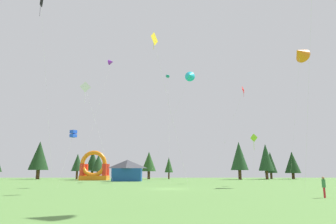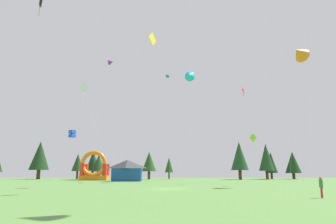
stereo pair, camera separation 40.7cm
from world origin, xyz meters
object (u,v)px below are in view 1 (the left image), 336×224
kite_blue_box (73,134)px  person_far_side (324,185)px  kite_yellow_diamond (153,41)px  kite_purple_delta (111,62)px  festival_tent (127,170)px  kite_black_diamond (40,3)px  kite_lime_diamond (253,139)px  kite_teal_parafoil (168,76)px  kite_orange_delta (300,53)px  kite_white_diamond (86,88)px  inflatable_blue_arch (94,170)px  kite_red_diamond (244,90)px  kite_cyan_delta (190,76)px

kite_blue_box → person_far_side: kite_blue_box is taller
kite_yellow_diamond → kite_blue_box: size_ratio=2.37×
kite_purple_delta → festival_tent: 25.11m
kite_black_diamond → kite_purple_delta: kite_black_diamond is taller
kite_lime_diamond → kite_yellow_diamond: bearing=-141.0°
kite_teal_parafoil → festival_tent: (-8.65, 2.26, -20.29)m
kite_orange_delta → person_far_side: bearing=-112.5°
kite_lime_diamond → kite_teal_parafoil: bearing=126.6°
kite_blue_box → person_far_side: size_ratio=4.48×
kite_white_diamond → kite_blue_box: 6.55m
kite_lime_diamond → kite_black_diamond: bearing=-171.8°
kite_orange_delta → inflatable_blue_arch: 50.42m
kite_orange_delta → kite_black_diamond: 40.80m
kite_black_diamond → festival_tent: kite_black_diamond is taller
person_far_side → festival_tent: festival_tent is taller
kite_red_diamond → kite_purple_delta: size_ratio=0.67×
kite_orange_delta → kite_white_diamond: (-32.50, -4.17, -6.96)m
kite_red_diamond → kite_purple_delta: kite_purple_delta is taller
kite_black_diamond → person_far_side: kite_black_diamond is taller
kite_purple_delta → inflatable_blue_arch: size_ratio=4.02×
kite_white_diamond → kite_purple_delta: size_ratio=0.51×
kite_yellow_diamond → kite_cyan_delta: bearing=76.9°
person_far_side → inflatable_blue_arch: 55.80m
festival_tent → person_far_side: bearing=-62.0°
kite_orange_delta → kite_black_diamond: kite_black_diamond is taller
kite_red_diamond → person_far_side: bearing=-93.9°
kite_orange_delta → festival_tent: (-29.54, 20.92, -18.25)m
inflatable_blue_arch → kite_lime_diamond: bearing=-41.1°
kite_yellow_diamond → kite_purple_delta: 35.91m
kite_orange_delta → inflatable_blue_arch: kite_orange_delta is taller
kite_lime_diamond → kite_red_diamond: (1.94, 11.56, 10.70)m
kite_yellow_diamond → kite_black_diamond: (-17.36, 7.45, 9.31)m
inflatable_blue_arch → kite_black_diamond: bearing=-93.6°
kite_white_diamond → kite_lime_diamond: 26.04m
kite_cyan_delta → kite_purple_delta: kite_purple_delta is taller
kite_black_diamond → person_far_side: (32.09, -15.83, -25.89)m
inflatable_blue_arch → kite_cyan_delta: bearing=-24.5°
kite_orange_delta → kite_red_diamond: 14.18m
kite_yellow_diamond → person_far_side: kite_yellow_diamond is taller
kite_yellow_diamond → kite_purple_delta: (-11.23, 32.81, 9.33)m
kite_white_diamond → kite_red_diamond: bearing=32.2°
kite_teal_parafoil → kite_blue_box: (-13.19, -22.00, -15.30)m
kite_orange_delta → kite_blue_box: (-34.08, -3.34, -13.26)m
kite_red_diamond → kite_white_diamond: bearing=-147.8°
person_far_side → kite_lime_diamond: bearing=-137.3°
kite_black_diamond → kite_red_diamond: (34.25, 16.22, -9.17)m
kite_cyan_delta → kite_purple_delta: (-17.86, 4.28, 4.62)m
kite_cyan_delta → kite_teal_parafoil: 4.90m
kite_white_diamond → kite_black_diamond: (-7.63, 0.56, 13.39)m
kite_yellow_diamond → person_far_side: size_ratio=10.61×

